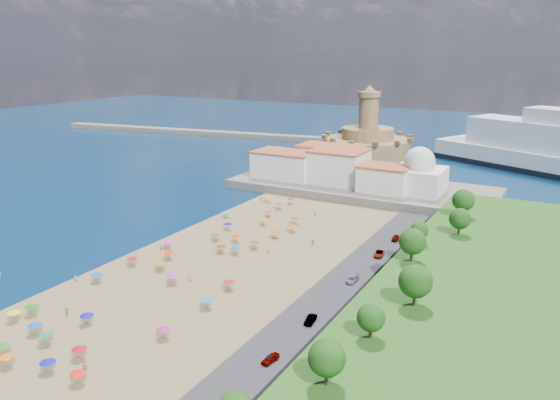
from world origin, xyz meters
The scene contains 11 objects.
ground centered at (0.00, 0.00, 0.00)m, with size 700.00×700.00×0.00m, color #071938.
terrace centered at (10.00, 73.00, 1.50)m, with size 90.00×36.00×3.00m, color #59544C.
jetty centered at (-12.00, 108.00, 1.20)m, with size 18.00×70.00×2.40m, color #59544C.
breakwater centered at (-110.00, 153.00, 1.30)m, with size 200.00×7.00×2.60m, color #59544C.
waterfront_buildings centered at (-3.05, 73.64, 7.88)m, with size 57.00×29.00×11.00m.
domed_building centered at (30.00, 71.00, 8.97)m, with size 16.00×16.00×15.00m.
fortress centered at (-12.00, 138.00, 6.68)m, with size 40.00×40.00×32.40m.
beach_parasols centered at (-0.63, -13.09, 2.15)m, with size 32.40×114.52×2.20m.
beachgoers centered at (1.21, -8.07, 1.12)m, with size 36.12×101.79×1.88m.
parked_cars centered at (36.00, 1.33, 1.32)m, with size 2.76×68.43×1.33m.
hillside_trees centered at (49.46, -3.63, 10.02)m, with size 13.65×103.71×7.36m.
Camera 1 is at (74.00, -101.72, 48.26)m, focal length 35.00 mm.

